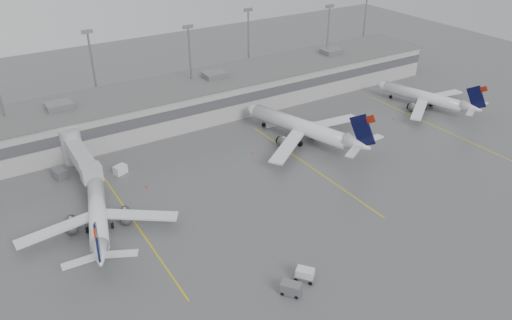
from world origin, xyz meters
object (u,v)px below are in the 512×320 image
baggage_tug (305,275)px  jet_mid_left (98,214)px  jet_far_right (427,97)px  jet_mid_right (305,128)px

baggage_tug → jet_mid_left: bearing=89.3°
jet_mid_left → baggage_tug: bearing=-38.1°
jet_far_right → baggage_tug: jet_far_right is taller
jet_far_right → baggage_tug: 69.29m
jet_mid_left → jet_mid_right: (45.59, 7.30, 0.52)m
baggage_tug → jet_far_right: bearing=-10.3°
jet_far_right → baggage_tug: size_ratio=8.33×
jet_mid_right → baggage_tug: (-25.10, -33.73, -2.59)m
jet_mid_right → baggage_tug: 42.13m
jet_mid_left → baggage_tug: jet_mid_left is taller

